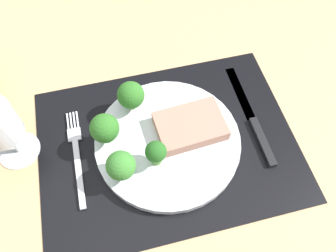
% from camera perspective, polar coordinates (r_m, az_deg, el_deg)
% --- Properties ---
extents(ground_plane, '(1.40, 1.10, 0.03)m').
position_cam_1_polar(ground_plane, '(0.62, -0.05, -3.78)').
color(ground_plane, tan).
extents(placemat, '(0.46, 0.34, 0.00)m').
position_cam_1_polar(placemat, '(0.61, -0.05, -3.09)').
color(placemat, black).
rests_on(placemat, ground_plane).
extents(plate, '(0.26, 0.26, 0.02)m').
position_cam_1_polar(plate, '(0.60, -0.05, -2.67)').
color(plate, silver).
rests_on(plate, placemat).
extents(steak, '(0.12, 0.09, 0.02)m').
position_cam_1_polar(steak, '(0.59, 3.82, 0.01)').
color(steak, tan).
rests_on(steak, plate).
extents(broccoli_back_left, '(0.05, 0.05, 0.06)m').
position_cam_1_polar(broccoli_back_left, '(0.54, -8.09, -6.79)').
color(broccoli_back_left, '#5B8942').
rests_on(broccoli_back_left, plate).
extents(broccoli_near_fork, '(0.05, 0.05, 0.06)m').
position_cam_1_polar(broccoli_near_fork, '(0.60, -6.40, 5.26)').
color(broccoli_near_fork, '#6B994C').
rests_on(broccoli_near_fork, plate).
extents(broccoli_center, '(0.04, 0.04, 0.05)m').
position_cam_1_polar(broccoli_center, '(0.54, -2.09, -4.57)').
color(broccoli_center, '#5B8942').
rests_on(broccoli_center, plate).
extents(broccoli_front_edge, '(0.05, 0.05, 0.07)m').
position_cam_1_polar(broccoli_front_edge, '(0.56, -10.83, -0.41)').
color(broccoli_front_edge, '#5B8942').
rests_on(broccoli_front_edge, plate).
extents(fork, '(0.02, 0.19, 0.01)m').
position_cam_1_polar(fork, '(0.61, -15.36, -4.91)').
color(fork, silver).
rests_on(fork, placemat).
extents(knife, '(0.02, 0.23, 0.01)m').
position_cam_1_polar(knife, '(0.64, 14.46, 0.79)').
color(knife, black).
rests_on(knife, placemat).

